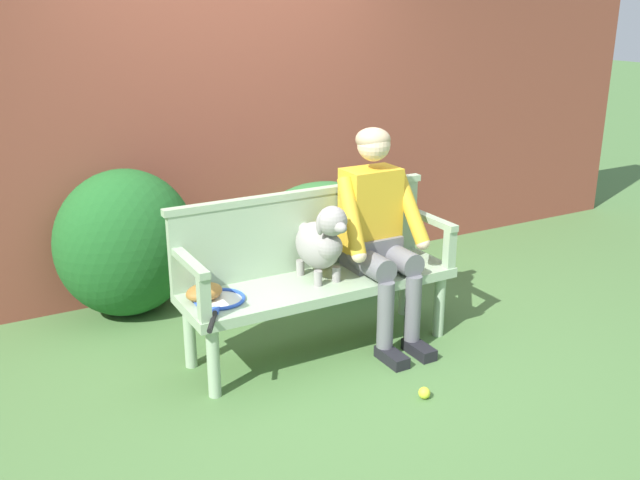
% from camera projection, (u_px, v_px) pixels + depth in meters
% --- Properties ---
extents(ground_plane, '(40.00, 40.00, 0.00)m').
position_uv_depth(ground_plane, '(320.00, 350.00, 4.41)').
color(ground_plane, '#4C753D').
extents(brick_garden_fence, '(8.00, 0.30, 2.40)m').
position_uv_depth(brick_garden_fence, '(221.00, 121.00, 5.26)').
color(brick_garden_fence, brown).
rests_on(brick_garden_fence, ground).
extents(hedge_bush_far_left, '(1.08, 1.08, 0.73)m').
position_uv_depth(hedge_bush_far_left, '(327.00, 230.00, 5.51)').
color(hedge_bush_far_left, '#337538').
rests_on(hedge_bush_far_left, ground).
extents(hedge_bush_mid_right, '(0.94, 0.77, 1.01)m').
position_uv_depth(hedge_bush_mid_right, '(126.00, 243.00, 4.78)').
color(hedge_bush_mid_right, '#1E5B23').
rests_on(hedge_bush_mid_right, ground).
extents(garden_bench, '(1.69, 0.50, 0.47)m').
position_uv_depth(garden_bench, '(320.00, 289.00, 4.28)').
color(garden_bench, '#9EB793').
rests_on(garden_bench, ground).
extents(bench_backrest, '(1.73, 0.06, 0.50)m').
position_uv_depth(bench_backrest, '(302.00, 229.00, 4.36)').
color(bench_backrest, '#9EB793').
rests_on(bench_backrest, garden_bench).
extents(bench_armrest_left_end, '(0.06, 0.50, 0.28)m').
position_uv_depth(bench_armrest_left_end, '(195.00, 277.00, 3.75)').
color(bench_armrest_left_end, '#9EB793').
rests_on(bench_armrest_left_end, garden_bench).
extents(bench_armrest_right_end, '(0.06, 0.50, 0.28)m').
position_uv_depth(bench_armrest_right_end, '(438.00, 231.00, 4.49)').
color(bench_armrest_right_end, '#9EB793').
rests_on(bench_armrest_right_end, garden_bench).
extents(person_seated, '(0.56, 0.65, 1.34)m').
position_uv_depth(person_seated, '(377.00, 228.00, 4.34)').
color(person_seated, black).
rests_on(person_seated, ground).
extents(dog_on_bench, '(0.24, 0.49, 0.49)m').
position_uv_depth(dog_on_bench, '(322.00, 242.00, 4.17)').
color(dog_on_bench, gray).
rests_on(dog_on_bench, garden_bench).
extents(tennis_racket, '(0.41, 0.57, 0.03)m').
position_uv_depth(tennis_racket, '(219.00, 301.00, 3.93)').
color(tennis_racket, blue).
rests_on(tennis_racket, garden_bench).
extents(baseball_glove, '(0.26, 0.23, 0.09)m').
position_uv_depth(baseball_glove, '(204.00, 292.00, 3.96)').
color(baseball_glove, '#9E6B2D').
rests_on(baseball_glove, garden_bench).
extents(tennis_ball, '(0.07, 0.07, 0.07)m').
position_uv_depth(tennis_ball, '(424.00, 393.00, 3.86)').
color(tennis_ball, '#CCDB33').
rests_on(tennis_ball, ground).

